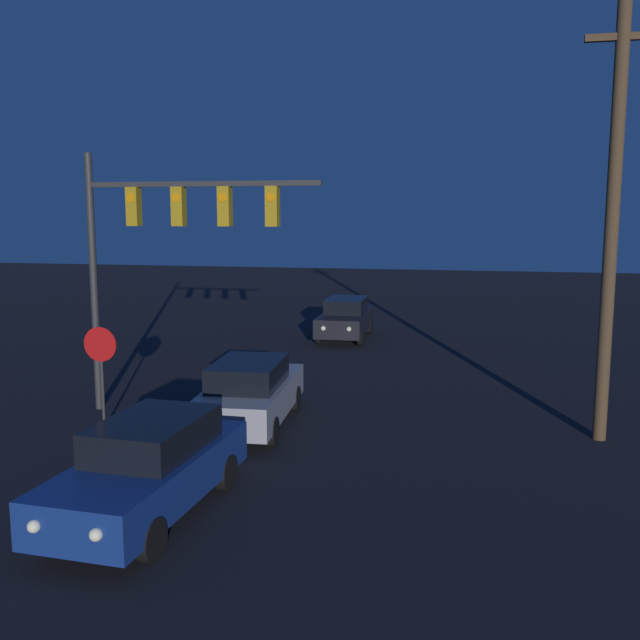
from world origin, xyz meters
TOP-DOWN VIEW (x-y plane):
  - car_near at (-2.18, 8.53)m, footprint 1.91×4.49m
  - car_mid at (-2.08, 13.45)m, footprint 1.99×4.51m
  - car_far at (-2.05, 25.27)m, footprint 1.82×4.46m
  - traffic_signal_mast at (-4.40, 14.10)m, footprint 5.73×0.30m
  - stop_sign at (-5.24, 12.55)m, footprint 0.77×0.07m
  - utility_pole at (5.50, 14.19)m, footprint 1.44×0.28m

SIDE VIEW (x-z plane):
  - car_near at x=-2.18m, z-range 0.02..1.57m
  - car_mid at x=-2.08m, z-range 0.02..1.57m
  - car_far at x=-2.05m, z-range 0.02..1.57m
  - stop_sign at x=-5.24m, z-range 0.48..2.80m
  - traffic_signal_mast at x=-4.40m, z-range 1.27..7.48m
  - utility_pole at x=5.50m, z-range 0.14..9.31m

